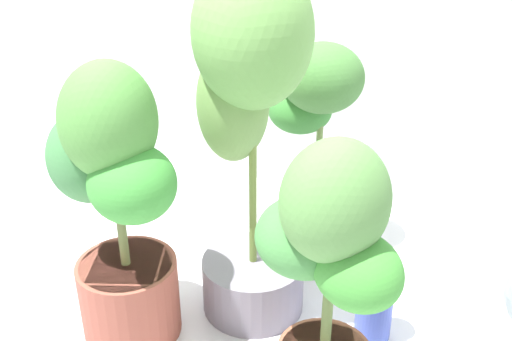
% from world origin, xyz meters
% --- Properties ---
extents(potted_plant_center, '(0.40, 0.40, 0.94)m').
position_xyz_m(potted_plant_center, '(-0.05, 0.15, 0.56)').
color(potted_plant_center, slate).
rests_on(potted_plant_center, ground).
extents(potted_plant_front_right, '(0.36, 0.28, 0.68)m').
position_xyz_m(potted_plant_front_right, '(0.26, -0.14, 0.39)').
color(potted_plant_front_right, brown).
rests_on(potted_plant_front_right, ground).
extents(potted_plant_front_left, '(0.42, 0.32, 0.73)m').
position_xyz_m(potted_plant_front_left, '(-0.29, -0.07, 0.40)').
color(potted_plant_front_left, '#994C3D').
rests_on(potted_plant_front_left, ground).
extents(potted_plant_back_center, '(0.35, 0.30, 0.66)m').
position_xyz_m(potted_plant_back_center, '(-0.00, 0.53, 0.37)').
color(potted_plant_back_center, '#272024').
rests_on(potted_plant_back_center, ground).
extents(nutrient_bottle, '(0.09, 0.09, 0.24)m').
position_xyz_m(nutrient_bottle, '(0.30, 0.17, 0.11)').
color(nutrient_bottle, '#3F52B6').
rests_on(nutrient_bottle, ground).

